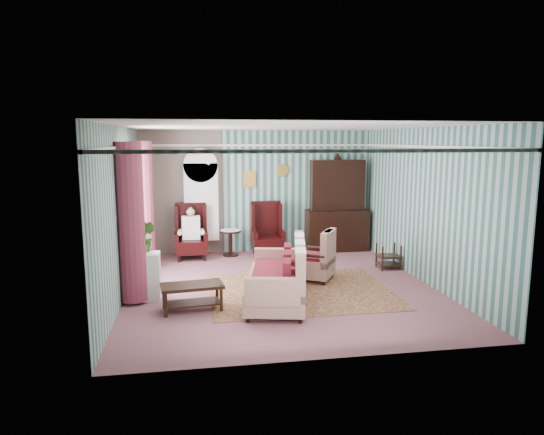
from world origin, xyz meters
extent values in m
plane|color=#834C58|center=(0.00, 0.00, 0.00)|extent=(6.00, 6.00, 0.00)
cube|color=#366361|center=(0.00, 3.00, 1.45)|extent=(5.50, 0.02, 2.90)
cube|color=#366361|center=(0.00, -3.00, 1.45)|extent=(5.50, 0.02, 2.90)
cube|color=#366361|center=(-2.75, 0.00, 1.45)|extent=(0.02, 6.00, 2.90)
cube|color=#366361|center=(2.75, 0.00, 1.45)|extent=(0.02, 6.00, 2.90)
cube|color=white|center=(0.00, 0.00, 2.90)|extent=(5.50, 6.00, 0.02)
cube|color=#964C58|center=(-1.80, 2.99, 1.45)|extent=(1.90, 0.01, 2.90)
cube|color=silver|center=(0.00, 0.00, 2.55)|extent=(5.50, 6.00, 0.05)
cube|color=white|center=(-2.72, 0.60, 1.55)|extent=(0.04, 1.50, 1.90)
cylinder|color=#853247|center=(-2.55, -0.45, 1.35)|extent=(0.44, 0.44, 2.60)
cylinder|color=#853247|center=(-2.55, 1.65, 1.35)|extent=(0.44, 0.44, 2.60)
cube|color=#B67D30|center=(-0.20, 2.97, 1.75)|extent=(0.30, 0.03, 0.38)
cube|color=white|center=(-1.35, 2.84, 1.12)|extent=(0.80, 0.28, 2.24)
cube|color=black|center=(1.90, 2.72, 1.18)|extent=(1.50, 0.56, 2.36)
cube|color=black|center=(-1.60, 2.45, 0.62)|extent=(0.76, 0.80, 1.25)
cube|color=black|center=(0.15, 2.45, 0.62)|extent=(0.76, 0.80, 1.25)
cylinder|color=black|center=(-0.70, 2.60, 0.30)|extent=(0.50, 0.50, 0.60)
cube|color=black|center=(2.47, 0.90, 0.27)|extent=(0.45, 0.38, 0.54)
cube|color=silver|center=(-2.40, -0.30, 0.40)|extent=(0.55, 0.35, 0.80)
cube|color=#511B1B|center=(0.30, -0.30, 0.01)|extent=(3.20, 2.60, 0.01)
cube|color=beige|center=(-0.22, -0.81, 0.57)|extent=(1.36, 2.23, 1.14)
cube|color=beige|center=(0.70, 0.37, 0.45)|extent=(1.05, 1.07, 0.91)
cube|color=black|center=(-1.60, -0.97, 0.21)|extent=(1.02, 0.59, 0.43)
imported|color=#265A1C|center=(-2.48, -0.42, 1.01)|extent=(0.46, 0.42, 0.43)
imported|color=#1F4F18|center=(-2.34, -0.15, 1.06)|extent=(0.36, 0.33, 0.53)
imported|color=#21541A|center=(-2.42, -0.26, 0.99)|extent=(0.24, 0.24, 0.39)
camera|label=1|loc=(-1.57, -8.44, 2.68)|focal=32.00mm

